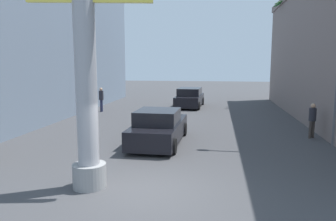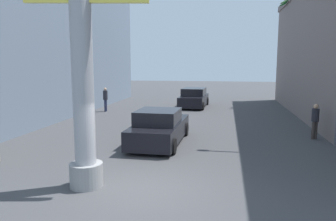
# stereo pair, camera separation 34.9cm
# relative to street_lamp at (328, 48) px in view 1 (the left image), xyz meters

# --- Properties ---
(ground_plane) EXTENTS (92.69, 92.69, 0.00)m
(ground_plane) POSITION_rel_street_lamp_xyz_m (-6.58, 3.81, -4.23)
(ground_plane) COLOR #424244
(building_left) EXTENTS (7.17, 26.99, 13.19)m
(building_left) POSITION_rel_street_lamp_xyz_m (-17.76, 5.47, 2.38)
(building_left) COLOR slate
(building_left) RESTS_ON ground
(street_lamp) EXTENTS (2.92, 0.28, 6.88)m
(street_lamp) POSITION_rel_street_lamp_xyz_m (0.00, 0.00, 0.00)
(street_lamp) COLOR #59595E
(street_lamp) RESTS_ON ground
(car_lead) EXTENTS (2.14, 4.98, 1.56)m
(car_lead) POSITION_rel_street_lamp_xyz_m (-7.15, -0.78, -3.53)
(car_lead) COLOR black
(car_lead) RESTS_ON ground
(car_far) EXTENTS (2.22, 4.73, 1.56)m
(car_far) POSITION_rel_street_lamp_xyz_m (-6.84, 11.72, -3.49)
(car_far) COLOR black
(car_far) RESTS_ON ground
(palm_tree_far_right) EXTENTS (2.74, 2.73, 8.85)m
(palm_tree_far_right) POSITION_rel_street_lamp_xyz_m (1.00, 13.68, 1.43)
(palm_tree_far_right) COLOR brown
(palm_tree_far_right) RESTS_ON ground
(pedestrian_mid_right) EXTENTS (0.48, 0.48, 1.68)m
(pedestrian_mid_right) POSITION_rel_street_lamp_xyz_m (-0.08, 1.34, -3.25)
(pedestrian_mid_right) COLOR #3F3833
(pedestrian_mid_right) RESTS_ON ground
(pedestrian_far_left) EXTENTS (0.36, 0.36, 1.78)m
(pedestrian_far_left) POSITION_rel_street_lamp_xyz_m (-13.07, 8.07, -3.19)
(pedestrian_far_left) COLOR #1E233F
(pedestrian_far_left) RESTS_ON ground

